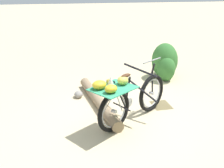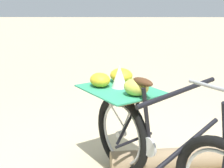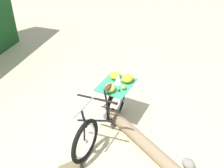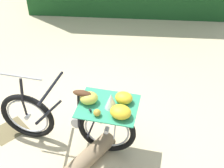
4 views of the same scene
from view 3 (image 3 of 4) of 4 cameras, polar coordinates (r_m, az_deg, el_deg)
The scene contains 4 objects.
ground_plane at distance 5.03m, azimuth -4.07°, elevation -9.72°, with size 60.00×60.00×0.00m, color beige.
bicycle at distance 4.69m, azimuth -1.32°, elevation -5.50°, with size 1.26×1.64×1.03m.
fallen_log at distance 4.62m, azimuth 8.22°, elevation -13.37°, with size 0.21×0.21×2.29m, color #937A5B.
path_stone at distance 4.59m, azimuth 15.61°, elevation -15.70°, with size 0.22×0.19×0.14m, color gray.
Camera 3 is at (3.34, -1.40, 3.50)m, focal length 43.97 mm.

